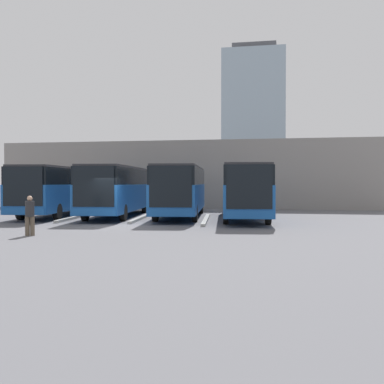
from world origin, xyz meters
TOP-DOWN VIEW (x-y plane):
  - ground_plane at (0.00, 0.00)m, footprint 600.00×600.00m
  - bus_0 at (-6.27, -5.57)m, footprint 4.08×12.41m
  - curb_divider_0 at (-4.18, -3.77)m, footprint 1.23×7.80m
  - bus_1 at (-2.09, -6.42)m, footprint 4.08×12.41m
  - curb_divider_1 at (0.00, -4.62)m, footprint 1.23×7.80m
  - bus_2 at (2.09, -6.14)m, footprint 4.08×12.41m
  - curb_divider_2 at (4.18, -4.34)m, footprint 1.23×7.80m
  - bus_3 at (6.27, -6.21)m, footprint 4.08×12.41m
  - pedestrian at (1.85, 5.47)m, footprint 0.48×0.48m
  - station_building at (0.00, -21.63)m, footprint 33.71×13.52m
  - office_tower at (2.30, -151.53)m, footprint 21.84×21.84m

SIDE VIEW (x-z plane):
  - ground_plane at x=0.00m, z-range 0.00..0.00m
  - curb_divider_0 at x=-4.18m, z-range 0.00..0.15m
  - curb_divider_1 at x=0.00m, z-range 0.00..0.15m
  - curb_divider_2 at x=4.18m, z-range 0.00..0.15m
  - pedestrian at x=1.85m, z-range 0.06..1.76m
  - bus_0 at x=-6.27m, z-range 0.19..3.47m
  - bus_1 at x=-2.09m, z-range 0.19..3.47m
  - bus_2 at x=2.09m, z-range 0.19..3.47m
  - bus_3 at x=6.27m, z-range 0.19..3.47m
  - station_building at x=0.00m, z-range 0.03..5.93m
  - office_tower at x=2.30m, z-range -0.60..50.31m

